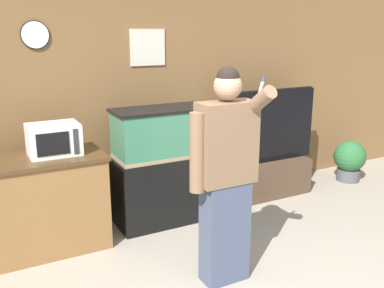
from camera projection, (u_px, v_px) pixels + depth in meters
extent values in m
cube|color=brown|center=(127.00, 100.00, 4.88)|extent=(10.00, 0.06, 2.60)
cube|color=beige|center=(148.00, 47.00, 4.81)|extent=(0.42, 0.02, 0.40)
cylinder|color=white|center=(35.00, 35.00, 4.23)|extent=(0.26, 0.03, 0.26)
cylinder|color=black|center=(35.00, 35.00, 4.23)|extent=(0.28, 0.01, 0.28)
cube|color=brown|center=(23.00, 209.00, 4.00)|extent=(1.51, 0.60, 0.90)
cube|color=#48321C|center=(18.00, 162.00, 3.88)|extent=(1.55, 0.64, 0.03)
cube|color=white|center=(54.00, 139.00, 4.02)|extent=(0.47, 0.35, 0.30)
cube|color=black|center=(53.00, 144.00, 3.85)|extent=(0.29, 0.01, 0.21)
cube|color=#2D2D33|center=(76.00, 141.00, 3.94)|extent=(0.05, 0.01, 0.24)
cube|color=black|center=(163.00, 189.00, 4.72)|extent=(1.03, 0.50, 0.75)
cube|color=#937F5B|center=(162.00, 154.00, 4.62)|extent=(1.00, 0.48, 0.04)
cube|color=#387556|center=(162.00, 133.00, 4.56)|extent=(0.99, 0.48, 0.51)
cube|color=black|center=(161.00, 109.00, 4.49)|extent=(1.03, 0.50, 0.03)
cube|color=#4C3828|center=(268.00, 178.00, 5.51)|extent=(1.10, 0.40, 0.46)
cube|color=black|center=(271.00, 127.00, 5.33)|extent=(1.30, 0.05, 0.90)
cube|color=black|center=(269.00, 126.00, 5.36)|extent=(1.33, 0.01, 0.93)
cube|color=#424C66|center=(225.00, 232.00, 3.58)|extent=(0.38, 0.21, 0.88)
cube|color=brown|center=(227.00, 143.00, 3.38)|extent=(0.48, 0.23, 0.66)
sphere|color=tan|center=(228.00, 86.00, 3.26)|extent=(0.22, 0.22, 0.22)
sphere|color=black|center=(228.00, 78.00, 3.25)|extent=(0.18, 0.18, 0.18)
cylinder|color=brown|center=(197.00, 153.00, 3.27)|extent=(0.12, 0.12, 0.63)
cylinder|color=brown|center=(259.00, 102.00, 3.26)|extent=(0.11, 0.35, 0.29)
cylinder|color=white|center=(261.00, 89.00, 3.21)|extent=(0.02, 0.06, 0.11)
cylinder|color=#2856B2|center=(263.00, 81.00, 3.18)|extent=(0.02, 0.03, 0.05)
cylinder|color=#4C4C51|center=(348.00, 175.00, 6.08)|extent=(0.32, 0.32, 0.17)
sphere|color=#286033|center=(350.00, 156.00, 6.01)|extent=(0.44, 0.44, 0.44)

